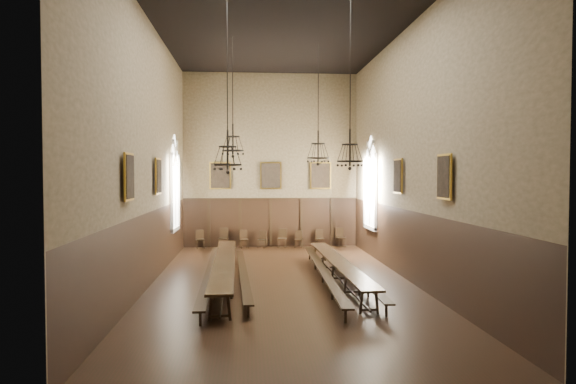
{
  "coord_description": "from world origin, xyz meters",
  "views": [
    {
      "loc": [
        -1.16,
        -17.64,
        3.78
      ],
      "look_at": [
        0.32,
        1.5,
        3.1
      ],
      "focal_mm": 32.0,
      "sensor_mm": 36.0,
      "label": 1
    }
  ],
  "objects": [
    {
      "name": "chair_0",
      "position": [
        -3.61,
        8.6,
        0.28
      ],
      "size": [
        0.5,
        0.5,
        0.93
      ],
      "rotation": [
        0.0,
        0.0,
        0.25
      ],
      "color": "black",
      "rests_on": "floor"
    },
    {
      "name": "chair_3",
      "position": [
        -0.48,
        8.53,
        0.26
      ],
      "size": [
        0.49,
        0.49,
        0.86
      ],
      "rotation": [
        0.0,
        0.0,
        -0.33
      ],
      "color": "black",
      "rests_on": "floor"
    },
    {
      "name": "wall_front",
      "position": [
        0.0,
        -9.01,
        4.5
      ],
      "size": [
        9.0,
        0.02,
        9.0
      ],
      "primitive_type": "cube",
      "color": "#887554",
      "rests_on": "ground"
    },
    {
      "name": "chandelier_back_left",
      "position": [
        -1.75,
        2.02,
        4.98
      ],
      "size": [
        0.82,
        0.82,
        4.47
      ],
      "color": "black",
      "rests_on": "ceiling"
    },
    {
      "name": "chandelier_front_right",
      "position": [
        1.83,
        -2.68,
        4.53
      ],
      "size": [
        0.77,
        0.77,
        4.98
      ],
      "color": "black",
      "rests_on": "ceiling"
    },
    {
      "name": "portrait_back_1",
      "position": [
        0.0,
        8.88,
        3.7
      ],
      "size": [
        1.1,
        0.12,
        1.4
      ],
      "color": "#AC8329",
      "rests_on": "wall_back"
    },
    {
      "name": "portrait_right_0",
      "position": [
        4.38,
        1.0,
        3.7
      ],
      "size": [
        0.12,
        1.0,
        1.3
      ],
      "color": "#AC8329",
      "rests_on": "wall_right"
    },
    {
      "name": "portrait_back_2",
      "position": [
        2.6,
        8.88,
        3.7
      ],
      "size": [
        1.1,
        0.12,
        1.4
      ],
      "color": "#AC8329",
      "rests_on": "wall_back"
    },
    {
      "name": "table_left",
      "position": [
        -1.99,
        0.14,
        0.4
      ],
      "size": [
        0.92,
        10.27,
        0.8
      ],
      "rotation": [
        0.0,
        0.0,
        0.02
      ],
      "color": "black",
      "rests_on": "floor"
    },
    {
      "name": "portrait_back_0",
      "position": [
        -2.6,
        8.88,
        3.7
      ],
      "size": [
        1.1,
        0.12,
        1.4
      ],
      "color": "#AC8329",
      "rests_on": "wall_back"
    },
    {
      "name": "chandelier_front_left",
      "position": [
        -1.77,
        -2.47,
        4.4
      ],
      "size": [
        0.82,
        0.82,
        5.1
      ],
      "color": "black",
      "rests_on": "ceiling"
    },
    {
      "name": "portrait_left_0",
      "position": [
        -4.38,
        1.0,
        3.7
      ],
      "size": [
        0.12,
        1.0,
        1.3
      ],
      "color": "#AC8329",
      "rests_on": "wall_left"
    },
    {
      "name": "chair_4",
      "position": [
        0.57,
        8.6,
        0.29
      ],
      "size": [
        0.52,
        0.52,
        0.96
      ],
      "rotation": [
        0.0,
        0.0,
        -0.25
      ],
      "color": "black",
      "rests_on": "floor"
    },
    {
      "name": "chandelier_back_right",
      "position": [
        1.65,
        2.91,
        4.72
      ],
      "size": [
        0.89,
        0.89,
        4.73
      ],
      "color": "black",
      "rests_on": "ceiling"
    },
    {
      "name": "wall_back",
      "position": [
        0.0,
        9.01,
        4.5
      ],
      "size": [
        9.0,
        0.02,
        9.0
      ],
      "primitive_type": "cube",
      "color": "#887554",
      "rests_on": "ground"
    },
    {
      "name": "chair_2",
      "position": [
        -1.38,
        8.56,
        0.27
      ],
      "size": [
        0.48,
        0.48,
        0.91
      ],
      "rotation": [
        0.0,
        0.0,
        0.21
      ],
      "color": "black",
      "rests_on": "floor"
    },
    {
      "name": "chair_6",
      "position": [
        2.54,
        8.56,
        0.27
      ],
      "size": [
        0.44,
        0.44,
        0.9
      ],
      "rotation": [
        0.0,
        0.0,
        0.12
      ],
      "color": "black",
      "rests_on": "floor"
    },
    {
      "name": "portrait_left_1",
      "position": [
        -4.38,
        -3.5,
        3.7
      ],
      "size": [
        0.12,
        1.0,
        1.3
      ],
      "color": "#AC8329",
      "rests_on": "wall_left"
    },
    {
      "name": "ceiling",
      "position": [
        0.0,
        0.0,
        9.01
      ],
      "size": [
        9.0,
        18.0,
        0.02
      ],
      "primitive_type": "cube",
      "color": "black",
      "rests_on": "ground"
    },
    {
      "name": "wall_right",
      "position": [
        4.51,
        0.0,
        4.5
      ],
      "size": [
        0.02,
        18.0,
        9.0
      ],
      "primitive_type": "cube",
      "color": "#887554",
      "rests_on": "ground"
    },
    {
      "name": "floor",
      "position": [
        0.0,
        0.0,
        -0.01
      ],
      "size": [
        9.0,
        18.0,
        0.02
      ],
      "primitive_type": "cube",
      "color": "black",
      "rests_on": "ground"
    },
    {
      "name": "bench_left_inner",
      "position": [
        -1.35,
        0.1,
        0.27
      ],
      "size": [
        0.68,
        9.4,
        0.42
      ],
      "rotation": [
        0.0,
        0.0,
        0.04
      ],
      "color": "black",
      "rests_on": "floor"
    },
    {
      "name": "chair_7",
      "position": [
        3.62,
        8.6,
        0.3
      ],
      "size": [
        0.53,
        0.53,
        0.98
      ],
      "rotation": [
        0.0,
        0.0,
        0.26
      ],
      "color": "black",
      "rests_on": "floor"
    },
    {
      "name": "wainscot_panelling",
      "position": [
        0.0,
        0.0,
        1.25
      ],
      "size": [
        9.0,
        18.0,
        2.5
      ],
      "primitive_type": null,
      "color": "black",
      "rests_on": "floor"
    },
    {
      "name": "bench_right_outer",
      "position": [
        2.53,
        -0.05,
        0.27
      ],
      "size": [
        0.4,
        9.51,
        0.43
      ],
      "rotation": [
        0.0,
        0.0,
        -0.01
      ],
      "color": "black",
      "rests_on": "floor"
    },
    {
      "name": "chair_5",
      "position": [
        1.41,
        8.51,
        0.26
      ],
      "size": [
        0.47,
        0.47,
        0.86
      ],
      "rotation": [
        0.0,
        0.0,
        -0.26
      ],
      "color": "black",
      "rests_on": "floor"
    },
    {
      "name": "wall_left",
      "position": [
        -4.51,
        0.0,
        4.5
      ],
      "size": [
        0.02,
        18.0,
        9.0
      ],
      "primitive_type": "cube",
      "color": "#887554",
      "rests_on": "ground"
    },
    {
      "name": "table_right",
      "position": [
        2.0,
        0.1,
        0.37
      ],
      "size": [
        0.83,
        9.42,
        0.73
      ],
      "rotation": [
        0.0,
        0.0,
        0.02
      ],
      "color": "black",
      "rests_on": "floor"
    },
    {
      "name": "bench_left_outer",
      "position": [
        -2.46,
        0.05,
        0.31
      ],
      "size": [
        0.55,
        10.78,
        0.48
      ],
      "rotation": [
        0.0,
        0.0,
        0.02
      ],
      "color": "black",
      "rests_on": "floor"
    },
    {
      "name": "bench_right_inner",
      "position": [
        1.41,
        -0.06,
        0.3
      ],
      "size": [
        0.59,
        10.59,
        0.48
      ],
      "rotation": [
        0.0,
        0.0,
        -0.03
      ],
      "color": "black",
      "rests_on": "floor"
    },
    {
      "name": "portrait_right_1",
      "position": [
        4.38,
        -3.5,
        3.7
      ],
      "size": [
        0.12,
        1.0,
        1.3
      ],
      "color": "#AC8329",
      "rests_on": "wall_right"
    },
    {
      "name": "window_right",
      "position": [
        4.43,
        5.5,
        3.4
      ],
      "size": [
        0.2,
        2.2,
        4.6
      ],
      "primitive_type": null,
      "color": "white",
      "rests_on": "wall_right"
    },
    {
      "name": "chair_1",
      "position": [
        -2.44,
        8.55,
        0.31
      ],
      "size": [
        0.51,
        0.51,
        1.02
      ],
      "rotation": [
        0.0,
        0.0,
        -0.14
      ],
      "color": "black",
      "rests_on": "floor"
    },
    {
      "name": "window_left",
      "position": [
        -4.43,
        5.5,
        3.4
      ],
      "size": [
        0.2,
        2.2,
        4.6
      ],
      "primitive_type": null,
      "color": "white",
      "rests_on": "wall_left"
    }
  ]
}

